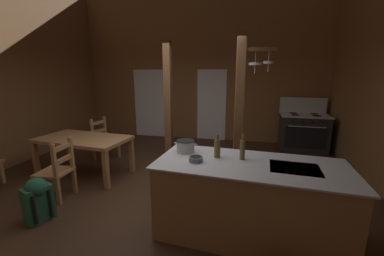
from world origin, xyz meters
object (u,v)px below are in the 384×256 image
kitchen_island (248,199)px  ladderback_chair_near_window (104,140)px  bottle_short_on_counter (242,149)px  backpack (38,198)px  dining_table (83,142)px  mixing_bowl_on_counter (196,159)px  ladderback_chair_by_post (57,171)px  bottle_tall_on_counter (217,148)px  stockpot_on_counter (186,146)px  stove_range (303,132)px

kitchen_island → ladderback_chair_near_window: bearing=147.6°
kitchen_island → bottle_short_on_counter: 0.60m
ladderback_chair_near_window → backpack: 2.38m
dining_table → backpack: dining_table is taller
mixing_bowl_on_counter → kitchen_island: bearing=6.7°
ladderback_chair_near_window → backpack: (0.48, -2.33, -0.14)m
kitchen_island → ladderback_chair_near_window: size_ratio=2.35×
dining_table → bottle_short_on_counter: bearing=-19.4°
ladderback_chair_near_window → mixing_bowl_on_counter: size_ratio=5.82×
dining_table → mixing_bowl_on_counter: 2.74m
dining_table → ladderback_chair_by_post: (0.18, -0.90, -0.20)m
kitchen_island → bottle_tall_on_counter: size_ratio=7.63×
stockpot_on_counter → bottle_tall_on_counter: 0.44m
stove_range → dining_table: bearing=-150.6°
ladderback_chair_near_window → mixing_bowl_on_counter: bearing=-39.3°
backpack → bottle_tall_on_counter: size_ratio=2.04×
ladderback_chair_near_window → stockpot_on_counter: (2.36, -1.78, 0.54)m
stove_range → mixing_bowl_on_counter: 4.28m
kitchen_island → backpack: (-2.70, -0.30, -0.14)m
stove_range → backpack: (-4.11, -3.97, -0.17)m
kitchen_island → stove_range: stove_range is taller
kitchen_island → mixing_bowl_on_counter: mixing_bowl_on_counter is taller
kitchen_island → ladderback_chair_near_window: (-3.18, 2.02, -0.00)m
ladderback_chair_near_window → bottle_tall_on_counter: size_ratio=3.25×
kitchen_island → stove_range: 3.93m
kitchen_island → dining_table: kitchen_island is taller
mixing_bowl_on_counter → stove_range: bearing=61.5°
ladderback_chair_near_window → bottle_tall_on_counter: bottle_tall_on_counter is taller
ladderback_chair_near_window → stockpot_on_counter: bearing=-37.1°
bottle_short_on_counter → mixing_bowl_on_counter: bearing=-160.5°
ladderback_chair_near_window → ladderback_chair_by_post: (0.31, -1.77, 0.00)m
ladderback_chair_by_post → backpack: size_ratio=1.59×
backpack → ladderback_chair_by_post: bearing=107.3°
kitchen_island → stockpot_on_counter: stockpot_on_counter is taller
stove_range → ladderback_chair_near_window: (-4.59, -1.64, -0.03)m
stove_range → bottle_tall_on_counter: 4.02m
kitchen_island → backpack: kitchen_island is taller
mixing_bowl_on_counter → bottle_tall_on_counter: 0.31m
ladderback_chair_by_post → mixing_bowl_on_counter: mixing_bowl_on_counter is taller
kitchen_island → backpack: bearing=-173.6°
backpack → stockpot_on_counter: 2.07m
bottle_tall_on_counter → ladderback_chair_by_post: bearing=176.9°
backpack → bottle_tall_on_counter: bottle_tall_on_counter is taller
ladderback_chair_near_window → backpack: size_ratio=1.59×
dining_table → backpack: size_ratio=3.00×
ladderback_chair_by_post → stove_range: bearing=38.6°
dining_table → ladderback_chair_near_window: ladderback_chair_near_window is taller
dining_table → mixing_bowl_on_counter: size_ratio=10.94×
stockpot_on_counter → bottle_short_on_counter: size_ratio=0.98×
backpack → bottle_short_on_counter: (2.60, 0.42, 0.72)m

